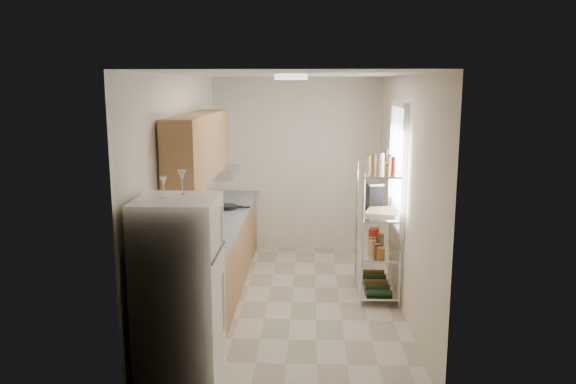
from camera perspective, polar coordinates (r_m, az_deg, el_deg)
name	(u,v)px	position (r m, az deg, el deg)	size (l,w,h in m)	color
room	(292,193)	(6.29, 0.40, -0.07)	(2.52, 4.42, 2.62)	beige
counter_run	(219,253)	(7.01, -7.05, -6.14)	(0.63, 3.51, 0.90)	#A37545
upper_cabinets	(199,146)	(6.44, -9.02, 4.64)	(0.33, 2.20, 0.72)	#A37545
range_hood	(217,172)	(7.26, -7.27, 2.04)	(0.50, 0.60, 0.12)	#B7BABC
window	(398,167)	(6.67, 11.10, 2.53)	(0.06, 1.00, 1.46)	white
bakers_rack	(378,205)	(6.66, 9.16, -1.27)	(0.45, 0.90, 1.73)	silver
ceiling_dome	(291,77)	(5.88, 0.31, 11.61)	(0.34, 0.34, 0.06)	white
refrigerator	(180,292)	(4.81, -10.94, -9.97)	(0.66, 0.66, 1.60)	white
wine_glass_a	(182,182)	(4.73, -10.70, 0.98)	(0.07, 0.07, 0.20)	silver
wine_glass_b	(164,187)	(4.59, -12.52, 0.48)	(0.06, 0.06, 0.18)	silver
rice_cooker	(207,214)	(6.63, -8.26, -2.19)	(0.27, 0.27, 0.21)	white
frying_pan_large	(219,207)	(7.39, -7.02, -1.48)	(0.28, 0.28, 0.05)	black
frying_pan_small	(228,207)	(7.35, -6.16, -1.52)	(0.24, 0.24, 0.05)	black
cutting_board	(382,211)	(6.69, 9.57, -1.96)	(0.35, 0.46, 0.03)	tan
espresso_machine	(374,195)	(6.98, 8.74, -0.26)	(0.17, 0.26, 0.30)	black
storage_bag	(374,235)	(7.09, 8.71, -4.35)	(0.11, 0.15, 0.17)	#AF2415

